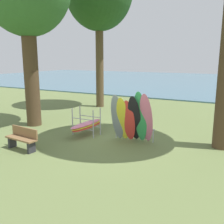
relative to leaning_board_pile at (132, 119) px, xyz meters
The scene contains 5 objects.
ground_plane 1.22m from the leaning_board_pile, 151.20° to the right, with size 80.00×80.00×0.00m, color olive.
lake_water 29.25m from the leaning_board_pile, 91.20° to the left, with size 80.00×36.00×0.10m, color #477084.
leaning_board_pile is the anchor object (origin of this frame).
board_storage_rack 2.27m from the leaning_board_pile, behind, with size 1.15×2.12×1.25m.
park_bench 4.34m from the leaning_board_pile, 140.74° to the right, with size 1.43×0.54×0.85m.
Camera 1 is at (4.64, -9.04, 3.46)m, focal length 41.20 mm.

